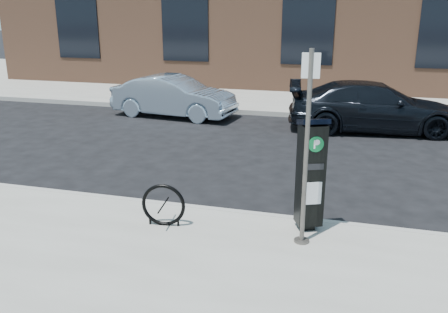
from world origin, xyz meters
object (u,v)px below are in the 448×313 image
(car_silver, at_px, (174,96))
(sign_pole, at_px, (306,152))
(bike_rack, at_px, (163,205))
(car_dark, at_px, (374,107))
(parking_kiosk, at_px, (311,173))

(car_silver, bearing_deg, sign_pole, -140.98)
(bike_rack, bearing_deg, car_dark, 59.88)
(car_dark, bearing_deg, car_silver, 80.81)
(sign_pole, height_order, bike_rack, sign_pole)
(bike_rack, xyz_separation_m, car_dark, (3.24, 7.69, 0.21))
(parking_kiosk, bearing_deg, sign_pole, -117.98)
(car_silver, bearing_deg, bike_rack, -153.20)
(bike_rack, bearing_deg, car_silver, 102.91)
(sign_pole, height_order, car_silver, sign_pole)
(sign_pole, relative_size, car_silver, 0.68)
(car_silver, height_order, car_dark, car_dark)
(sign_pole, bearing_deg, bike_rack, 176.79)
(car_dark, bearing_deg, parking_kiosk, 164.47)
(bike_rack, height_order, car_dark, car_dark)
(car_silver, distance_m, car_dark, 6.16)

